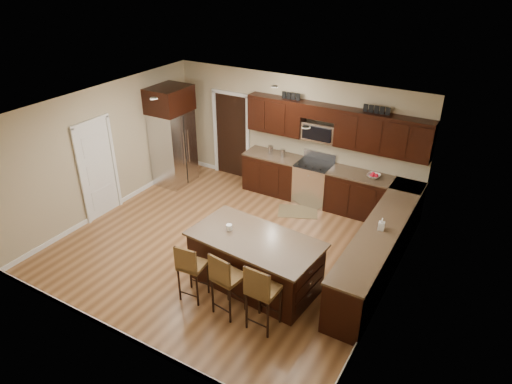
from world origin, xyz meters
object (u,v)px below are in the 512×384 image
Objects in this scene: stool_mid at (225,278)px; stool_right at (261,291)px; range at (313,182)px; refrigerator at (172,135)px; island at (255,263)px; stool_left at (190,266)px.

stool_right reaches higher than stool_mid.
range is 3.47m from refrigerator.
island is 2.03× the size of stool_mid.
island is 4.42m from refrigerator.
stool_mid is 0.62m from stool_right.
stool_left reaches higher than island.
range is at bearing 105.07° from stool_right.
island is 0.89m from stool_mid.
range reaches higher than stool_left.
stool_mid reaches higher than range.
refrigerator is (-3.64, 2.39, 0.78)m from island.
range reaches higher than island.
range is 3.17m from island.
stool_right is (1.29, -0.01, 0.06)m from stool_left.
stool_right reaches higher than range.
refrigerator is at bearing -166.94° from range.
stool_right is at bearing -76.78° from range.
stool_right is (0.94, -4.00, 0.24)m from range.
refrigerator reaches higher than stool_left.
island is 1.11m from stool_left.
refrigerator reaches higher than range.
stool_right is (0.60, -0.85, 0.28)m from island.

